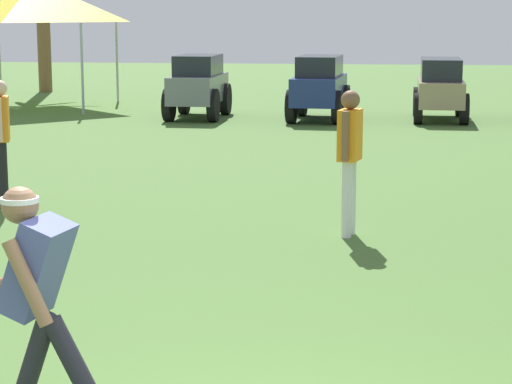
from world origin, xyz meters
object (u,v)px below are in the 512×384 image
object	(u,v)px
teammate_near_sideline	(1,131)
parked_car_slot_b	(319,86)
event_tent	(36,1)
parked_car_slot_c	(440,87)
parked_car_slot_a	(198,85)
teammate_midfield	(350,149)
frisbee_thrower	(39,297)

from	to	relation	value
teammate_near_sideline	parked_car_slot_b	xyz separation A→B (m)	(3.31, 10.33, -0.20)
teammate_near_sideline	event_tent	world-z (taller)	event_tent
parked_car_slot_b	parked_car_slot_c	size ratio (longest dim) A/B	1.00
parked_car_slot_a	event_tent	size ratio (longest dim) A/B	0.71
parked_car_slot_b	parked_car_slot_c	distance (m)	2.66
teammate_midfield	parked_car_slot_c	bearing A→B (deg)	81.71
parked_car_slot_c	event_tent	xyz separation A→B (m)	(-9.69, 1.72, 1.87)
parked_car_slot_c	teammate_midfield	bearing A→B (deg)	-98.29
teammate_midfield	parked_car_slot_a	xyz separation A→B (m)	(-3.64, 11.51, -0.20)
frisbee_thrower	parked_car_slot_a	distance (m)	16.90
teammate_midfield	parked_car_slot_b	world-z (taller)	teammate_midfield
teammate_near_sideline	parked_car_slot_a	world-z (taller)	teammate_near_sideline
event_tent	teammate_midfield	bearing A→B (deg)	-59.31
teammate_midfield	event_tent	xyz separation A→B (m)	(-7.98, 13.44, 1.65)
teammate_near_sideline	teammate_midfield	size ratio (longest dim) A/B	1.00
frisbee_thrower	teammate_midfield	bearing A→B (deg)	72.95
teammate_midfield	frisbee_thrower	bearing A→B (deg)	-107.05
teammate_midfield	parked_car_slot_c	xyz separation A→B (m)	(1.71, 11.72, -0.22)
teammate_near_sideline	parked_car_slot_b	bearing A→B (deg)	72.24
parked_car_slot_c	frisbee_thrower	bearing A→B (deg)	-101.07
parked_car_slot_b	event_tent	xyz separation A→B (m)	(-7.05, 2.03, 1.85)
event_tent	parked_car_slot_c	bearing A→B (deg)	-10.08
teammate_near_sideline	parked_car_slot_a	distance (m)	10.45
teammate_near_sideline	parked_car_slot_a	size ratio (longest dim) A/B	0.66
parked_car_slot_a	event_tent	distance (m)	5.10
parked_car_slot_a	parked_car_slot_c	size ratio (longest dim) A/B	0.98
parked_car_slot_b	frisbee_thrower	bearing A→B (deg)	-92.35
frisbee_thrower	parked_car_slot_c	bearing A→B (deg)	78.93
frisbee_thrower	teammate_midfield	size ratio (longest dim) A/B	0.91
teammate_near_sideline	parked_car_slot_c	xyz separation A→B (m)	(5.95, 10.64, -0.22)
teammate_near_sideline	teammate_midfield	bearing A→B (deg)	-14.28
parked_car_slot_a	parked_car_slot_c	world-z (taller)	parked_car_slot_a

